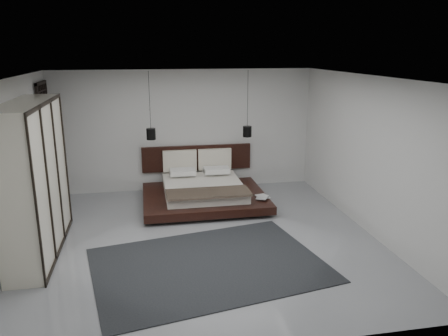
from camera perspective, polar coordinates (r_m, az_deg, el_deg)
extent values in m
plane|color=gray|center=(7.80, -2.71, -9.27)|extent=(6.00, 6.00, 0.00)
plane|color=white|center=(7.10, -2.99, 11.73)|extent=(6.00, 6.00, 0.00)
plane|color=silver|center=(10.24, -5.13, 4.89)|extent=(6.00, 0.00, 6.00)
plane|color=silver|center=(4.53, 2.39, -8.70)|extent=(6.00, 0.00, 6.00)
plane|color=silver|center=(7.55, -26.02, -0.39)|extent=(0.00, 6.00, 6.00)
plane|color=silver|center=(8.27, 18.24, 1.66)|extent=(0.00, 6.00, 6.00)
cube|color=black|center=(9.88, -22.09, 2.85)|extent=(0.05, 0.90, 2.60)
cube|color=black|center=(9.42, -2.58, -4.58)|extent=(2.03, 1.66, 0.07)
cube|color=black|center=(9.38, -2.59, -3.90)|extent=(2.58, 2.12, 0.17)
cube|color=silver|center=(9.44, -2.70, -2.60)|extent=(1.66, 1.84, 0.20)
cube|color=black|center=(8.72, -2.06, -3.26)|extent=(1.68, 0.64, 0.05)
cube|color=white|center=(10.02, -5.46, -0.62)|extent=(0.57, 0.37, 0.11)
cube|color=white|center=(10.12, -1.10, -0.40)|extent=(0.57, 0.37, 0.11)
cube|color=white|center=(9.88, -5.40, -0.48)|extent=(0.57, 0.37, 0.11)
cube|color=white|center=(9.98, -0.98, -0.26)|extent=(0.57, 0.37, 0.11)
cube|color=black|center=(10.37, -3.56, 1.33)|extent=(2.58, 0.08, 0.60)
cube|color=silver|center=(10.25, -5.80, 0.95)|extent=(0.78, 0.10, 0.50)
cube|color=silver|center=(10.34, -1.22, 1.16)|extent=(0.78, 0.10, 0.50)
imported|color=#99724C|center=(9.12, 4.43, -3.85)|extent=(0.28, 0.34, 0.03)
imported|color=#99724C|center=(9.09, 4.37, -3.76)|extent=(0.34, 0.37, 0.02)
cylinder|color=black|center=(9.39, -9.71, 8.73)|extent=(0.01, 0.01, 1.20)
cylinder|color=black|center=(9.50, -9.51, 4.40)|extent=(0.20, 0.20, 0.24)
cylinder|color=#FFE0B2|center=(9.52, -9.48, 3.78)|extent=(0.15, 0.15, 0.01)
cylinder|color=black|center=(9.66, 3.11, 9.04)|extent=(0.01, 0.01, 1.22)
cylinder|color=black|center=(9.77, 3.05, 4.78)|extent=(0.19, 0.19, 0.24)
cylinder|color=#FFE0B2|center=(9.79, 3.04, 4.18)|extent=(0.15, 0.15, 0.01)
cube|color=silver|center=(7.57, -23.59, -1.40)|extent=(0.57, 2.46, 2.46)
cube|color=black|center=(7.27, -22.31, 7.81)|extent=(0.03, 2.46, 0.06)
cube|color=black|center=(7.91, -20.54, -9.68)|extent=(0.03, 2.46, 0.06)
cube|color=black|center=(6.35, -23.34, -4.43)|extent=(0.03, 0.05, 2.46)
cube|color=black|center=(7.12, -21.97, -2.24)|extent=(0.03, 0.05, 2.46)
cube|color=black|center=(7.89, -20.87, -0.47)|extent=(0.03, 0.05, 2.46)
cube|color=black|center=(8.67, -19.96, 0.98)|extent=(0.03, 0.05, 2.46)
cube|color=black|center=(6.93, -2.02, -12.52)|extent=(3.85, 3.07, 0.01)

